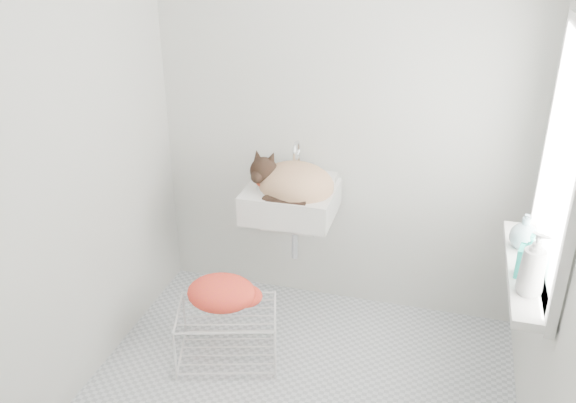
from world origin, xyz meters
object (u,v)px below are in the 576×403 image
(bottle_a, at_px, (528,293))
(bottle_b, at_px, (525,276))
(cat, at_px, (292,183))
(bottle_c, at_px, (522,247))
(wire_rack, at_px, (228,335))
(sink, at_px, (291,188))

(bottle_a, xyz_separation_m, bottle_b, (0.00, 0.13, 0.00))
(cat, height_order, bottle_c, cat)
(wire_rack, xyz_separation_m, bottle_c, (1.45, 0.15, 0.70))
(cat, bearing_deg, bottle_c, -2.59)
(wire_rack, height_order, bottle_c, bottle_c)
(cat, xyz_separation_m, bottle_a, (1.21, -0.75, -0.04))
(bottle_c, bearing_deg, sink, 163.44)
(cat, relative_size, bottle_c, 2.99)
(cat, distance_m, wire_rack, 0.92)
(bottle_b, distance_m, bottle_c, 0.26)
(sink, relative_size, bottle_a, 2.14)
(sink, relative_size, wire_rack, 0.97)
(sink, height_order, wire_rack, sink)
(bottle_c, bearing_deg, bottle_b, -90.00)
(cat, bearing_deg, bottle_a, -18.19)
(wire_rack, bearing_deg, bottle_a, -9.64)
(wire_rack, bearing_deg, bottle_b, -4.41)
(sink, height_order, bottle_b, same)
(bottle_c, bearing_deg, bottle_a, -90.00)
(sink, xyz_separation_m, cat, (0.01, -0.02, 0.04))
(sink, xyz_separation_m, bottle_a, (1.23, -0.76, 0.00))
(bottle_a, distance_m, bottle_c, 0.40)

